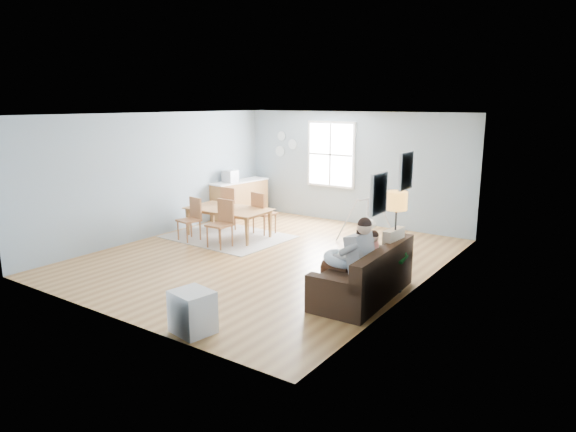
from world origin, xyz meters
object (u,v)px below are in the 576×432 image
Objects in this scene: chair_ne at (261,210)px; storage_cube at (192,312)px; sofa at (366,279)px; monitor at (230,176)px; toddler at (368,250)px; chair_nw at (232,205)px; father at (351,256)px; floor_lamp at (396,209)px; baby_swing at (367,223)px; chair_se at (222,220)px; counter at (240,199)px; dining_table at (228,223)px; chair_sw at (192,216)px.

storage_cube is at bearing -62.69° from chair_ne.
monitor reaches higher than sofa.
chair_nw is (-4.46, 1.98, -0.12)m from toddler.
floor_lamp reaches higher than father.
baby_swing is at bearing 111.87° from father.
toddler is 3.67m from chair_se.
chair_nw is 0.91m from chair_ne.
counter is at bearing 121.68° from chair_nw.
chair_se is at bearing 126.11° from storage_cube.
sofa is at bearing -22.32° from dining_table.
monitor is at bearing 155.92° from floor_lamp.
monitor reaches higher than chair_ne.
toddler is 0.44× the size of dining_table.
toddler reaches higher than sofa.
chair_sw is (-4.81, 0.42, -0.80)m from floor_lamp.
floor_lamp is at bearing 66.19° from father.
storage_cube is at bearing -118.18° from floor_lamp.
floor_lamp is 4.90m from chair_sw.
counter is (-5.44, 2.76, -0.83)m from floor_lamp.
dining_table is 5.43× the size of monitor.
father is at bearing -29.10° from chair_nw.
monitor is at bearing 150.71° from sofa.
dining_table is at bearing -154.54° from baby_swing.
chair_se is at bearing 166.50° from sofa.
father is 0.73× the size of dining_table.
father is at bearing -18.23° from chair_se.
sofa is at bearing -13.50° from chair_se.
chair_nw is at bearing 121.85° from dining_table.
chair_se is (-3.56, 1.17, -0.15)m from father.
baby_swing is at bearing 90.71° from storage_cube.
chair_se is at bearing -56.33° from chair_nw.
counter is at bearing 149.09° from toddler.
sofa is at bearing -64.19° from baby_swing.
storage_cube is at bearing -53.51° from monitor.
floor_lamp is 2.97m from baby_swing.
counter is 5.17× the size of monitor.
father is 4.63m from chair_sw.
sofa is 1.70× the size of baby_swing.
chair_se is (-3.68, 0.88, 0.27)m from sofa.
chair_nw is at bearing -47.81° from monitor.
father is 2.30× the size of storage_cube.
dining_table is (-4.03, 1.34, -0.37)m from toddler.
storage_cube is (-1.54, -2.87, -1.04)m from floor_lamp.
toddler is 1.40× the size of storage_cube.
floor_lamp reaches higher than dining_table.
chair_se is at bearing -52.92° from monitor.
floor_lamp reaches higher than baby_swing.
chair_ne is at bearing 49.99° from dining_table.
chair_sw is 2.20m from monitor.
sofa is at bearing 68.14° from father.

